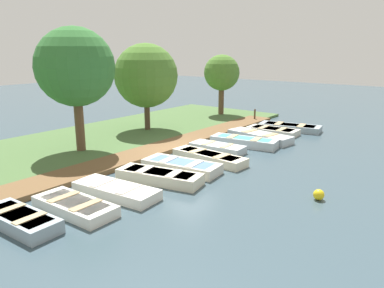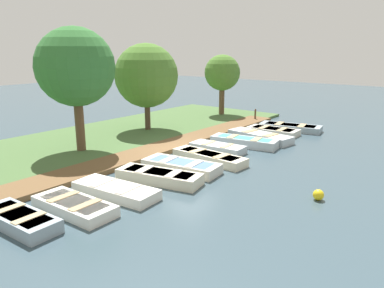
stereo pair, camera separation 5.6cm
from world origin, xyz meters
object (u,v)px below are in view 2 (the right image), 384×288
Objects in this scene: rowboat_1 at (74,206)px; rowboat_6 at (218,148)px; rowboat_2 at (116,190)px; park_tree_right at (222,73)px; rowboat_8 at (260,136)px; rowboat_10 at (290,127)px; rowboat_0 at (19,219)px; park_tree_center at (146,76)px; rowboat_5 at (209,157)px; rowboat_3 at (159,176)px; mooring_post_far at (255,115)px; rowboat_7 at (244,142)px; rowboat_9 at (273,131)px; buoy at (318,195)px; park_tree_left at (75,67)px; rowboat_4 at (181,166)px.

rowboat_6 is at bearing 91.09° from rowboat_1.
rowboat_2 is 16.01m from park_tree_right.
rowboat_10 is at bearing 94.08° from rowboat_8.
rowboat_0 is 16.35m from rowboat_10.
park_tree_right reaches higher than rowboat_6.
park_tree_center is (-5.64, 10.81, 3.05)m from rowboat_0.
park_tree_right is (-5.93, 1.54, 2.87)m from rowboat_10.
rowboat_5 is 0.81× the size of park_tree_right.
rowboat_0 is 18.81m from park_tree_right.
rowboat_1 is at bearing -91.10° from rowboat_6.
rowboat_6 reaches higher than rowboat_2.
mooring_post_far is (-2.87, 12.56, 0.22)m from rowboat_3.
rowboat_7 reaches higher than rowboat_10.
park_tree_center is (-6.03, -3.98, 3.07)m from rowboat_9.
rowboat_8 is 5.29m from mooring_post_far.
rowboat_10 is at bearing 118.18° from buoy.
buoy is at bearing 6.59° from park_tree_left.
rowboat_2 is 6.61m from rowboat_6.
rowboat_4 is 6.58m from park_tree_left.
rowboat_3 is 0.58× the size of park_tree_left.
rowboat_4 is 0.65× the size of park_tree_center.
rowboat_2 is at bearing -99.25° from rowboat_7.
rowboat_10 is at bearing 92.14° from rowboat_5.
rowboat_10 is (0.17, 8.15, -0.00)m from rowboat_5.
rowboat_0 reaches higher than rowboat_5.
park_tree_right is at bearing 147.99° from rowboat_8.
rowboat_4 is at bearing 83.53° from rowboat_0.
rowboat_2 is 1.08× the size of rowboat_9.
mooring_post_far reaches higher than rowboat_5.
rowboat_5 is 0.96× the size of rowboat_8.
rowboat_7 is 3.35m from rowboat_9.
rowboat_0 is 9.01m from buoy.
rowboat_7 is at bearing -91.12° from rowboat_9.
rowboat_2 is 5.07m from rowboat_5.
park_tree_left is (-5.34, -5.82, 3.72)m from rowboat_7.
rowboat_2 is at bearing -69.47° from park_tree_right.
rowboat_2 reaches higher than rowboat_9.
rowboat_4 is 0.75× the size of park_tree_right.
rowboat_4 is (0.11, 3.32, 0.03)m from rowboat_2.
mooring_post_far is 8.04m from park_tree_center.
rowboat_7 is 0.93× the size of rowboat_10.
rowboat_2 is at bearing -110.64° from rowboat_3.
park_tree_right is (-0.27, 12.25, -0.87)m from park_tree_left.
rowboat_5 is 1.21× the size of rowboat_9.
park_tree_right is at bearing 124.05° from rowboat_5.
rowboat_8 is at bearing 19.66° from park_tree_center.
rowboat_5 reaches higher than rowboat_1.
rowboat_4 reaches higher than buoy.
mooring_post_far reaches higher than rowboat_1.
rowboat_7 is at bearing 88.10° from rowboat_1.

